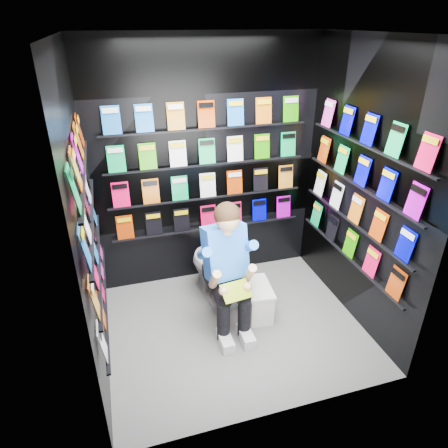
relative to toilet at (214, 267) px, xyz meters
name	(u,v)px	position (x,y,z in m)	size (l,w,h in m)	color
floor	(235,327)	(0.06, -0.54, -0.37)	(2.40, 2.40, 0.00)	slate
ceiling	(239,33)	(0.06, -0.54, 2.23)	(2.40, 2.40, 0.00)	white
wall_back	(207,168)	(0.06, 0.46, 0.93)	(2.40, 0.04, 2.60)	black
wall_front	(287,271)	(0.06, -1.54, 0.93)	(2.40, 0.04, 2.60)	black
wall_left	(86,225)	(-1.14, -0.54, 0.93)	(0.04, 2.00, 2.60)	black
wall_right	(362,191)	(1.26, -0.54, 0.93)	(0.04, 2.00, 2.60)	black
comics_back	(207,169)	(0.06, 0.43, 0.94)	(2.10, 0.06, 1.37)	#EF0C4D
comics_left	(90,224)	(-1.11, -0.54, 0.94)	(0.06, 1.70, 1.37)	#EF0C4D
comics_right	(359,190)	(1.23, -0.54, 0.94)	(0.06, 1.70, 1.37)	#EF0C4D
toilet	(214,267)	(0.00, 0.00, 0.00)	(0.42, 0.75, 0.73)	white
longbox	(258,301)	(0.34, -0.41, -0.21)	(0.23, 0.41, 0.31)	silver
longbox_lid	(258,288)	(0.34, -0.41, -0.04)	(0.25, 0.43, 0.03)	silver
reader	(225,252)	(0.00, -0.38, 0.40)	(0.52, 0.76, 1.41)	#3177E9
held_comic	(236,291)	(0.00, -0.73, 0.21)	(0.26, 0.01, 0.18)	green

